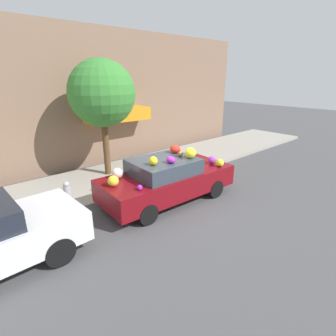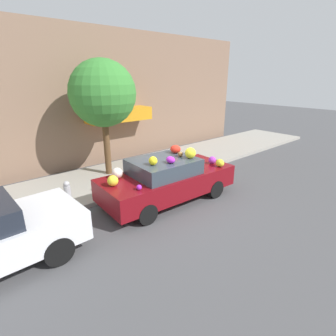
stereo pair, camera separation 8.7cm
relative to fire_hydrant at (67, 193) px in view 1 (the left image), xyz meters
name	(u,v)px [view 1 (the left image)]	position (x,y,z in m)	size (l,w,h in m)	color
ground_plane	(168,200)	(2.60, -1.58, -0.49)	(60.00, 60.00, 0.00)	#4C4C4F
sidewalk_curb	(123,175)	(2.60, 1.12, -0.42)	(24.00, 3.20, 0.14)	#9E998E
building_facade	(92,100)	(2.64, 3.34, 2.33)	(18.00, 1.20, 5.70)	#846651
street_tree	(102,94)	(2.17, 1.48, 2.68)	(2.39, 2.39, 4.24)	brown
fire_hydrant	(67,193)	(0.00, 0.00, 0.00)	(0.20, 0.20, 0.70)	#B2B2B7
art_car	(167,179)	(2.57, -1.59, 0.26)	(4.37, 1.95, 1.73)	maroon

